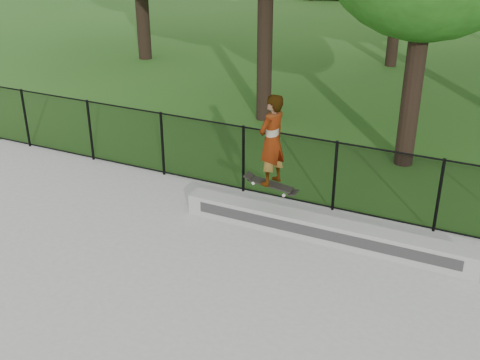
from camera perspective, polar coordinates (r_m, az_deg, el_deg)
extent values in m
cube|color=#9F9E9A|center=(11.22, 7.96, -4.70)|extent=(5.51, 0.40, 0.41)
cube|color=black|center=(10.95, 2.93, -0.40)|extent=(0.84, 0.23, 0.12)
imported|color=#B4BDED|center=(10.60, 3.03, 3.78)|extent=(0.56, 0.70, 1.68)
cylinder|color=black|center=(15.99, -19.67, 5.54)|extent=(0.06, 0.06, 1.50)
cylinder|color=black|center=(14.70, -14.01, 4.59)|extent=(0.06, 0.06, 1.50)
cylinder|color=black|center=(13.58, -7.37, 3.42)|extent=(0.06, 0.06, 1.50)
cylinder|color=black|center=(12.68, 0.32, 2.00)|extent=(0.06, 0.06, 1.50)
cylinder|color=black|center=(12.05, 8.97, 0.36)|extent=(0.06, 0.06, 1.50)
cylinder|color=black|center=(11.73, 18.33, -1.43)|extent=(0.06, 0.06, 1.50)
cylinder|color=black|center=(12.41, 0.33, 5.05)|extent=(16.00, 0.04, 0.04)
cylinder|color=black|center=(12.97, 0.31, -0.84)|extent=(16.00, 0.04, 0.04)
cube|color=black|center=(12.68, 0.32, 2.00)|extent=(16.00, 0.01, 1.50)
cylinder|color=black|center=(14.33, 16.10, 8.97)|extent=(0.44, 0.44, 4.06)
cylinder|color=black|center=(16.81, 2.38, 13.54)|extent=(0.44, 0.44, 4.78)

